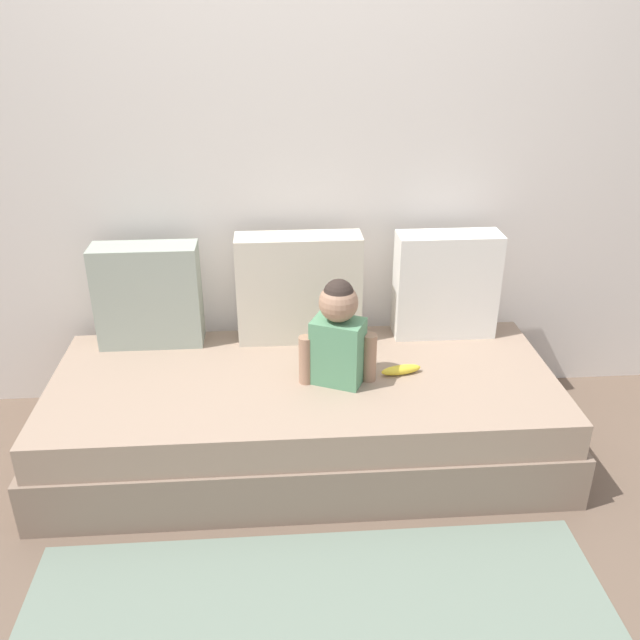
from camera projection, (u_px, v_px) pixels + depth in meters
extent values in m
plane|color=brown|center=(305.00, 452.00, 2.89)|extent=(12.00, 12.00, 0.00)
cube|color=silver|center=(295.00, 135.00, 2.87)|extent=(5.31, 0.10, 2.47)
cube|color=#826C5B|center=(304.00, 430.00, 2.84)|extent=(2.11, 0.89, 0.23)
cube|color=gray|center=(304.00, 391.00, 2.76)|extent=(2.04, 0.87, 0.15)
cube|color=#99A393|center=(148.00, 295.00, 2.90)|extent=(0.45, 0.16, 0.45)
cube|color=beige|center=(299.00, 288.00, 2.93)|extent=(0.54, 0.16, 0.48)
cube|color=silver|center=(446.00, 285.00, 2.98)|extent=(0.45, 0.16, 0.47)
cube|color=#568E66|center=(338.00, 351.00, 2.63)|extent=(0.23, 0.20, 0.27)
sphere|color=#9E755B|center=(338.00, 303.00, 2.54)|extent=(0.15, 0.15, 0.15)
sphere|color=#2D231E|center=(339.00, 294.00, 2.53)|extent=(0.12, 0.12, 0.12)
cylinder|color=#9E755B|center=(306.00, 360.00, 2.64)|extent=(0.06, 0.06, 0.20)
cylinder|color=#9E755B|center=(369.00, 358.00, 2.66)|extent=(0.06, 0.06, 0.20)
ellipsoid|color=yellow|center=(401.00, 370.00, 2.73)|extent=(0.18, 0.08, 0.04)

